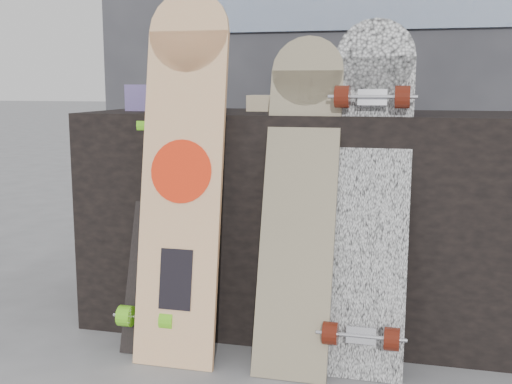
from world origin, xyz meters
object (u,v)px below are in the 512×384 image
(vendor_table, at_px, (306,219))
(longboard_geisha, at_px, (182,166))
(longboard_cascadia, at_px, (369,189))
(longboard_celtic, at_px, (300,192))
(skateboard_dark, at_px, (165,201))

(vendor_table, relative_size, longboard_geisha, 1.32)
(longboard_cascadia, bearing_deg, longboard_celtic, -174.88)
(vendor_table, relative_size, skateboard_dark, 1.65)
(longboard_geisha, bearing_deg, longboard_cascadia, 6.29)
(vendor_table, height_order, longboard_geisha, longboard_geisha)
(vendor_table, distance_m, skateboard_dark, 0.55)
(vendor_table, xyz_separation_m, longboard_cascadia, (0.26, -0.33, 0.18))
(longboard_geisha, distance_m, skateboard_dark, 0.20)
(vendor_table, bearing_deg, longboard_geisha, -130.27)
(vendor_table, relative_size, longboard_cascadia, 1.44)
(longboard_celtic, height_order, longboard_cascadia, longboard_cascadia)
(vendor_table, distance_m, longboard_cascadia, 0.46)
(longboard_celtic, distance_m, skateboard_dark, 0.49)
(skateboard_dark, bearing_deg, longboard_cascadia, -2.44)
(vendor_table, bearing_deg, skateboard_dark, -145.54)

